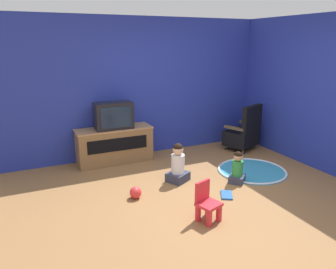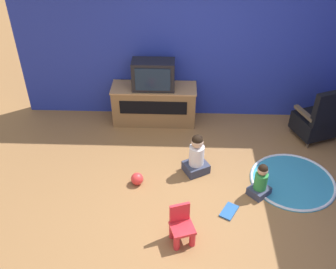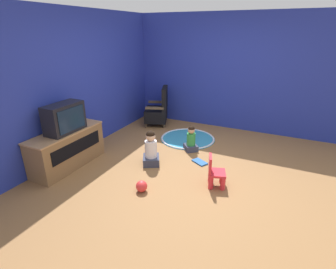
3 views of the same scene
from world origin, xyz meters
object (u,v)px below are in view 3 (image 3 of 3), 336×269
at_px(child_watching_center, 191,140).
at_px(book, 200,162).
at_px(yellow_kid_chair, 215,174).
at_px(toy_ball, 142,186).
at_px(child_watching_left, 151,150).
at_px(tv_cabinet, 67,148).
at_px(television, 64,118).
at_px(black_armchair, 158,110).

bearing_deg(child_watching_center, book, 176.33).
bearing_deg(yellow_kid_chair, toy_ball, 105.15).
xyz_separation_m(child_watching_left, book, (0.40, -0.76, -0.26)).
relative_size(child_watching_left, child_watching_center, 1.23).
distance_m(tv_cabinet, television, 0.54).
height_order(child_watching_left, book, child_watching_left).
xyz_separation_m(television, black_armchair, (2.56, -0.36, -0.52)).
bearing_deg(black_armchair, toy_ball, 1.02).
bearing_deg(book, black_armchair, -13.12).
xyz_separation_m(yellow_kid_chair, child_watching_left, (0.19, 1.20, 0.07)).
bearing_deg(book, child_watching_center, -21.77).
height_order(black_armchair, yellow_kid_chair, black_armchair).
bearing_deg(book, tv_cabinet, 57.78).
bearing_deg(book, television, 58.26).
xyz_separation_m(child_watching_center, toy_ball, (-1.62, 0.14, -0.13)).
relative_size(television, child_watching_center, 1.29).
bearing_deg(television, child_watching_center, -47.84).
bearing_deg(tv_cabinet, child_watching_left, -62.07).
bearing_deg(toy_ball, child_watching_center, -5.10).
xyz_separation_m(black_armchair, child_watching_left, (-1.90, -0.85, -0.09)).
relative_size(tv_cabinet, toy_ball, 8.05).
height_order(black_armchair, book, black_armchair).
bearing_deg(child_watching_center, child_watching_left, 110.36).
xyz_separation_m(child_watching_left, child_watching_center, (0.82, -0.43, -0.05)).
relative_size(yellow_kid_chair, child_watching_center, 0.97).
xyz_separation_m(television, yellow_kid_chair, (0.47, -2.41, -0.67)).
relative_size(child_watching_left, book, 1.98).
height_order(tv_cabinet, yellow_kid_chair, tv_cabinet).
relative_size(television, book, 2.08).
distance_m(black_armchair, yellow_kid_chair, 2.93).
height_order(television, yellow_kid_chair, television).
bearing_deg(tv_cabinet, television, -90.00).
bearing_deg(child_watching_left, television, 90.10).
xyz_separation_m(black_armchair, book, (-1.49, -1.60, -0.34)).
distance_m(yellow_kid_chair, book, 0.77).
distance_m(tv_cabinet, child_watching_center, 2.24).
height_order(tv_cabinet, child_watching_left, tv_cabinet).
xyz_separation_m(black_armchair, toy_ball, (-2.70, -1.13, -0.27)).
height_order(television, child_watching_left, television).
distance_m(television, yellow_kid_chair, 2.55).
relative_size(toy_ball, book, 0.54).
distance_m(television, book, 2.40).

